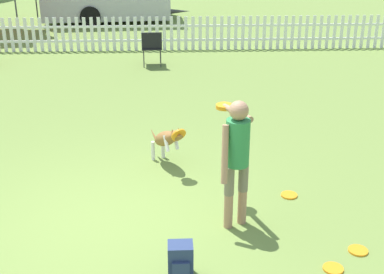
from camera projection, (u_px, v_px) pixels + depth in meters
ground_plane at (107, 222)px, 6.66m from camera, size 240.00×240.00×0.00m
handler_person at (236, 149)px, 6.23m from camera, size 0.40×1.07×1.61m
leaping_dog at (167, 139)px, 7.93m from camera, size 0.58×0.99×0.76m
frisbee_near_handler at (358, 251)px, 6.07m from camera, size 0.22×0.22×0.02m
frisbee_near_dog at (333, 269)px, 5.76m from camera, size 0.22×0.22×0.02m
frisbee_midfield at (289, 195)px, 7.26m from camera, size 0.22×0.22×0.02m
backpack_on_grass at (181, 261)px, 5.58m from camera, size 0.26×0.25×0.40m
picket_fence at (139, 34)px, 14.68m from camera, size 24.95×0.04×0.93m
folding_chair_green_right at (152, 45)px, 13.15m from camera, size 0.51×0.53×0.87m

